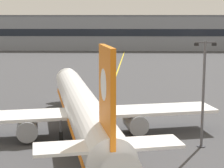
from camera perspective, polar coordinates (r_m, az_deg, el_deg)
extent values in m
cube|color=yellow|center=(63.72, -0.80, -2.69)|extent=(7.10, 179.88, 0.01)
cylinder|color=white|center=(45.51, -4.31, -3.31)|extent=(11.52, 35.97, 3.80)
cone|color=white|center=(64.36, -6.36, 0.54)|extent=(4.09, 3.32, 3.61)
cone|color=white|center=(27.04, 0.69, -11.72)|extent=(3.39, 3.35, 2.85)
cube|color=orange|center=(45.76, -4.29, -4.59)|extent=(10.82, 33.14, 0.44)
cube|color=black|center=(62.39, -6.22, 0.87)|extent=(3.02, 1.69, 0.60)
cube|color=white|center=(46.29, -4.39, -4.18)|extent=(32.28, 11.63, 0.36)
cylinder|color=gray|center=(45.36, -12.06, -6.25)|extent=(3.03, 4.01, 2.30)
cylinder|color=black|center=(47.14, -12.03, -5.64)|extent=(1.95, 0.60, 1.95)
cylinder|color=gray|center=(46.75, 3.38, -5.56)|extent=(3.03, 4.01, 2.30)
cylinder|color=black|center=(48.48, 2.84, -5.00)|extent=(1.95, 0.60, 1.95)
cube|color=orange|center=(29.26, -0.73, -1.56)|extent=(1.43, 4.77, 7.20)
cylinder|color=white|center=(29.42, -0.84, -0.08)|extent=(0.95, 2.44, 2.40)
cube|color=white|center=(29.65, -0.51, -8.81)|extent=(11.35, 5.12, 0.24)
cylinder|color=#4C4C51|center=(60.03, -5.94, -2.09)|extent=(0.24, 0.24, 1.60)
cylinder|color=black|center=(60.25, -5.92, -3.05)|extent=(0.59, 0.97, 0.90)
cylinder|color=#4C4C51|center=(43.79, -7.37, -6.23)|extent=(0.24, 0.24, 1.60)
cylinder|color=black|center=(44.11, -7.33, -7.63)|extent=(0.67, 1.36, 1.30)
cylinder|color=#4C4C51|center=(44.40, -0.62, -5.92)|extent=(0.24, 0.24, 1.60)
cylinder|color=black|center=(44.72, -0.62, -7.31)|extent=(0.67, 1.36, 1.30)
cylinder|color=#515156|center=(42.51, 12.96, -1.55)|extent=(0.28, 0.28, 11.25)
cylinder|color=#333338|center=(43.93, 12.68, -8.70)|extent=(0.90, 0.90, 0.10)
cube|color=#515156|center=(41.80, 13.25, 5.83)|extent=(2.20, 0.16, 0.16)
cube|color=black|center=(41.64, 12.02, 5.58)|extent=(0.44, 0.36, 0.28)
cube|color=black|center=(42.00, 14.45, 5.53)|extent=(0.44, 0.36, 0.28)
cone|color=orange|center=(60.80, -2.69, -3.05)|extent=(0.36, 0.36, 0.55)
cylinder|color=white|center=(60.80, -2.69, -3.03)|extent=(0.23, 0.23, 0.07)
cube|color=orange|center=(60.86, -2.68, -3.29)|extent=(0.44, 0.44, 0.03)
cube|color=gray|center=(161.99, 4.41, 7.32)|extent=(162.32, 12.00, 13.54)
cube|color=black|center=(155.93, 4.53, 7.37)|extent=(155.83, 0.12, 2.80)
cube|color=#595C63|center=(161.83, 4.45, 9.78)|extent=(162.72, 12.40, 0.40)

